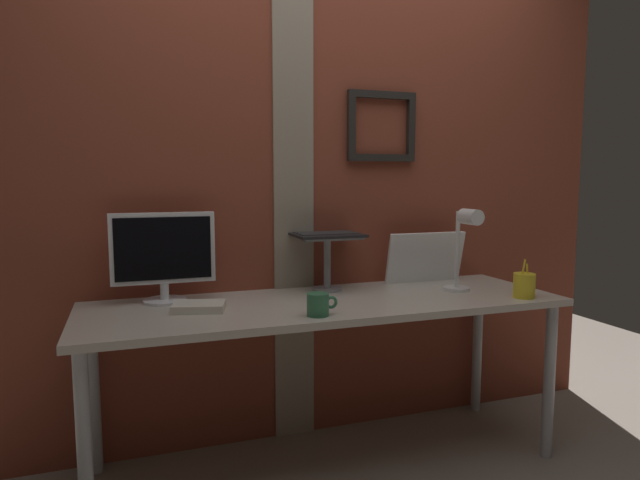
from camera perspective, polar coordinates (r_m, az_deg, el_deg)
name	(u,v)px	position (r m, az deg, el deg)	size (l,w,h in m)	color
ground_plane	(343,460)	(2.63, 2.36, -21.93)	(6.00, 6.00, 0.00)	gray
brick_wall_back	(315,180)	(2.67, -0.57, 6.30)	(3.16, 0.16, 2.49)	brown
desk	(328,317)	(2.36, 0.81, -8.00)	(2.03, 0.65, 0.73)	beige
monitor	(163,253)	(2.37, -16.01, -1.27)	(0.42, 0.18, 0.38)	white
laptop_stand	(328,254)	(2.53, 0.85, -1.48)	(0.28, 0.22, 0.25)	gray
laptop	(323,224)	(2.58, 0.33, 1.66)	(0.31, 0.31, 0.20)	black
whiteboard_panel	(425,257)	(2.79, 10.93, -1.79)	(0.42, 0.02, 0.26)	white
desk_lamp	(465,241)	(2.55, 14.86, -0.08)	(0.12, 0.20, 0.38)	white
pen_cup	(524,285)	(2.55, 20.50, -4.45)	(0.09, 0.09, 0.17)	yellow
coffee_mug	(318,304)	(2.09, -0.16, -6.73)	(0.12, 0.08, 0.09)	#33724C
paper_clutter_stack	(199,307)	(2.22, -12.49, -6.83)	(0.20, 0.14, 0.03)	silver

